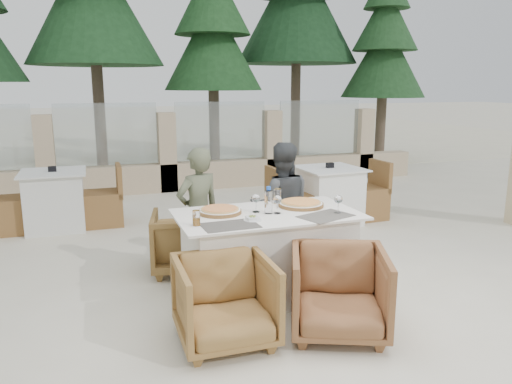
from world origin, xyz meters
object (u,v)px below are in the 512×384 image
object	(u,v)px
beer_glass_right	(278,196)
bg_table_b	(329,195)
water_bottle	(269,200)
bg_table_a	(55,200)
wine_glass_corner	(338,203)
olive_dish	(252,218)
pizza_right	(301,203)
armchair_far_left	(186,241)
pizza_left	(220,211)
wine_glass_near	(277,203)
diner_left	(198,213)
dining_table	(267,255)
armchair_far_right	(278,236)
armchair_near_left	(225,301)
diner_right	(281,206)
armchair_near_right	(339,292)
beer_glass_left	(196,218)
wine_glass_centre	(256,202)

from	to	relation	value
beer_glass_right	bg_table_b	size ratio (longest dim) A/B	0.09
water_bottle	bg_table_a	bearing A→B (deg)	122.70
wine_glass_corner	water_bottle	bearing A→B (deg)	161.25
olive_dish	bg_table_b	distance (m)	2.90
pizza_right	armchair_far_left	world-z (taller)	pizza_right
pizza_left	wine_glass_near	distance (m)	0.51
diner_left	dining_table	bearing A→B (deg)	105.53
armchair_far_right	armchair_near_left	world-z (taller)	armchair_near_left
dining_table	wine_glass_corner	xyz separation A→B (m)	(0.59, -0.21, 0.48)
dining_table	diner_right	world-z (taller)	diner_right
pizza_left	wine_glass_near	world-z (taller)	wine_glass_near
armchair_near_right	armchair_far_left	bearing A→B (deg)	139.31
armchair_near_left	diner_left	size ratio (longest dim) A/B	0.55
wine_glass_corner	bg_table_b	xyz separation A→B (m)	(1.08, 2.20, -0.48)
dining_table	armchair_far_left	xyz separation A→B (m)	(-0.57, 0.86, -0.07)
armchair_far_right	pizza_left	bearing A→B (deg)	50.82
water_bottle	armchair_far_right	xyz separation A→B (m)	(0.40, 0.76, -0.60)
olive_dish	pizza_left	bearing A→B (deg)	121.39
beer_glass_left	bg_table_a	bearing A→B (deg)	111.20
pizza_right	bg_table_a	xyz separation A→B (m)	(-2.27, 2.80, -0.41)
armchair_far_left	diner_right	xyz separation A→B (m)	(0.95, -0.24, 0.35)
pizza_left	diner_right	xyz separation A→B (m)	(0.78, 0.49, -0.14)
wine_glass_centre	diner_left	size ratio (longest dim) A/B	0.14
wine_glass_corner	armchair_far_left	world-z (taller)	wine_glass_corner
pizza_left	armchair_far_right	xyz separation A→B (m)	(0.81, 0.62, -0.50)
pizza_right	armchair_near_right	size ratio (longest dim) A/B	0.58
wine_glass_centre	beer_glass_right	xyz separation A→B (m)	(0.30, 0.25, -0.02)
armchair_near_right	diner_left	xyz separation A→B (m)	(-0.73, 1.51, 0.31)
water_bottle	diner_left	xyz separation A→B (m)	(-0.48, 0.68, -0.24)
pizza_left	armchair_near_right	size ratio (longest dim) A/B	0.52
pizza_left	armchair_far_right	size ratio (longest dim) A/B	0.59
dining_table	beer_glass_left	world-z (taller)	beer_glass_left
wine_glass_near	wine_glass_corner	bearing A→B (deg)	-18.10
armchair_near_left	armchair_far_right	bearing A→B (deg)	56.68
pizza_right	bg_table_a	world-z (taller)	pizza_right
armchair_far_right	armchair_near_right	bearing A→B (deg)	98.25
armchair_near_right	beer_glass_left	bearing A→B (deg)	167.98
armchair_near_right	pizza_right	bearing A→B (deg)	106.28
wine_glass_near	wine_glass_corner	distance (m)	0.54
pizza_left	diner_right	size ratio (longest dim) A/B	0.29
pizza_left	pizza_right	world-z (taller)	pizza_right
wine_glass_centre	wine_glass_corner	bearing A→B (deg)	-22.32
armchair_far_left	pizza_left	bearing A→B (deg)	115.49
diner_left	water_bottle	bearing A→B (deg)	105.60
dining_table	wine_glass_near	distance (m)	0.48
water_bottle	armchair_near_left	distance (m)	1.07
wine_glass_centre	bg_table_a	world-z (taller)	wine_glass_centre
olive_dish	armchair_far_left	xyz separation A→B (m)	(-0.37, 1.05, -0.48)
pizza_left	wine_glass_near	bearing A→B (deg)	-20.09
beer_glass_right	diner_right	xyz separation A→B (m)	(0.16, 0.31, -0.18)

